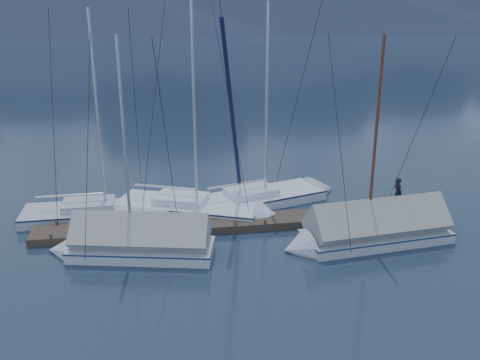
% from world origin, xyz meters
% --- Properties ---
extents(ground, '(1000.00, 1000.00, 0.00)m').
position_xyz_m(ground, '(0.00, 0.00, 0.00)').
color(ground, '#162232').
rests_on(ground, ground).
extents(dock, '(18.00, 1.50, 0.54)m').
position_xyz_m(dock, '(0.00, 2.00, 0.11)').
color(dock, '#382D23').
rests_on(dock, ground).
extents(mooring_posts, '(15.12, 1.52, 0.35)m').
position_xyz_m(mooring_posts, '(-0.50, 2.00, 0.35)').
color(mooring_posts, '#382D23').
rests_on(mooring_posts, ground).
extents(sailboat_open_left, '(7.83, 3.35, 10.31)m').
position_xyz_m(sailboat_open_left, '(-5.48, 4.18, 0.18)').
color(sailboat_open_left, '#B8BDC6').
rests_on(sailboat_open_left, ground).
extents(sailboat_open_mid, '(8.31, 5.29, 10.68)m').
position_xyz_m(sailboat_open_mid, '(-1.25, 3.62, 0.19)').
color(sailboat_open_mid, white).
rests_on(sailboat_open_mid, ground).
extents(sailboat_open_right, '(8.35, 4.53, 10.63)m').
position_xyz_m(sailboat_open_right, '(2.30, 4.98, 0.19)').
color(sailboat_open_right, white).
rests_on(sailboat_open_right, ground).
extents(sailboat_covered_near, '(7.39, 3.18, 9.35)m').
position_xyz_m(sailboat_covered_near, '(4.81, -0.55, 0.47)').
color(sailboat_covered_near, silver).
rests_on(sailboat_covered_near, ground).
extents(sailboat_covered_far, '(6.90, 3.40, 9.30)m').
position_xyz_m(sailboat_covered_far, '(-4.81, -0.03, 0.45)').
color(sailboat_covered_far, silver).
rests_on(sailboat_covered_far, ground).
extents(person, '(0.40, 0.58, 1.53)m').
position_xyz_m(person, '(7.50, 2.04, 1.11)').
color(person, black).
rests_on(person, dock).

